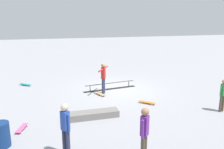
{
  "coord_description": "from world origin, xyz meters",
  "views": [
    {
      "loc": [
        3.29,
        12.82,
        4.29
      ],
      "look_at": [
        0.34,
        0.28,
        1.0
      ],
      "focal_mm": 38.8,
      "sensor_mm": 36.0,
      "label": 1
    }
  ],
  "objects": [
    {
      "name": "grind_rail",
      "position": [
        0.34,
        -0.22,
        0.17
      ],
      "size": [
        3.17,
        0.77,
        0.39
      ],
      "rotation": [
        0.0,
        0.0,
        0.17
      ],
      "color": "black",
      "rests_on": "ground_plane"
    },
    {
      "name": "skater_main",
      "position": [
        0.86,
        0.47,
        0.99
      ],
      "size": [
        0.77,
        1.22,
        1.7
      ],
      "rotation": [
        0.0,
        0.0,
        1.03
      ],
      "color": "#2D3351",
      "rests_on": "ground_plane"
    },
    {
      "name": "trash_bin",
      "position": [
        5.18,
        5.01,
        0.42
      ],
      "size": [
        0.55,
        0.55,
        0.84
      ],
      "primitive_type": "cylinder",
      "color": "navy",
      "rests_on": "ground_plane"
    },
    {
      "name": "loose_skateboard_pink",
      "position": [
        4.7,
        3.92,
        0.07
      ],
      "size": [
        0.42,
        0.82,
        0.09
      ],
      "rotation": [
        0.0,
        0.0,
        4.43
      ],
      "color": "#E05993",
      "rests_on": "ground_plane"
    },
    {
      "name": "bystander_purple_shirt",
      "position": [
        0.92,
        6.86,
        0.96
      ],
      "size": [
        0.31,
        0.33,
        1.69
      ],
      "rotation": [
        0.0,
        0.0,
        3.97
      ],
      "color": "brown",
      "rests_on": "ground_plane"
    },
    {
      "name": "ground_plane",
      "position": [
        0.0,
        0.0,
        0.0
      ],
      "size": [
        60.0,
        60.0,
        0.0
      ],
      "primitive_type": "plane",
      "color": "#9E9EA3"
    },
    {
      "name": "loose_skateboard_teal",
      "position": [
        5.21,
        -2.09,
        0.07
      ],
      "size": [
        0.75,
        0.66,
        0.09
      ],
      "rotation": [
        0.0,
        0.0,
        2.46
      ],
      "color": "teal",
      "rests_on": "ground_plane"
    },
    {
      "name": "skate_ledge",
      "position": [
        1.94,
        3.46,
        0.14
      ],
      "size": [
        2.25,
        0.64,
        0.28
      ],
      "primitive_type": "cube",
      "rotation": [
        0.0,
        0.0,
        0.04
      ],
      "color": "gray",
      "rests_on": "ground_plane"
    },
    {
      "name": "bystander_green_shirt",
      "position": [
        -3.78,
        4.11,
        0.84
      ],
      "size": [
        0.34,
        0.21,
        1.49
      ],
      "rotation": [
        0.0,
        0.0,
        0.19
      ],
      "color": "brown",
      "rests_on": "ground_plane"
    },
    {
      "name": "bystander_blue_shirt",
      "position": [
        3.13,
        5.97,
        0.95
      ],
      "size": [
        0.3,
        0.34,
        1.68
      ],
      "rotation": [
        0.0,
        0.0,
        5.42
      ],
      "color": "#2D3351",
      "rests_on": "ground_plane"
    },
    {
      "name": "skateboard_main",
      "position": [
        1.11,
        0.66,
        0.07
      ],
      "size": [
        0.52,
        0.81,
        0.09
      ],
      "rotation": [
        0.0,
        0.0,
        5.15
      ],
      "color": "tan",
      "rests_on": "ground_plane"
    },
    {
      "name": "loose_skateboard_orange",
      "position": [
        -0.9,
        2.46,
        0.07
      ],
      "size": [
        0.74,
        0.67,
        0.09
      ],
      "rotation": [
        0.0,
        0.0,
        2.44
      ],
      "color": "orange",
      "rests_on": "ground_plane"
    }
  ]
}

